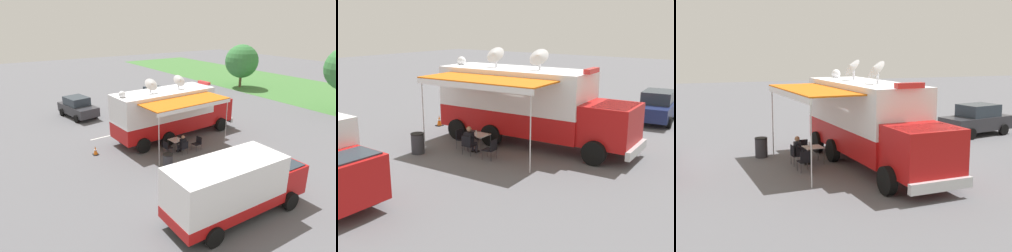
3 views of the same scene
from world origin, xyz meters
TOP-DOWN VIEW (x-y plane):
  - ground_plane at (0.00, 0.00)m, footprint 100.00×100.00m
  - lot_stripe at (-2.68, -2.19)m, footprint 0.40×4.80m
  - command_truck at (-0.01, 0.75)m, footprint 5.30×9.62m
  - folding_table at (2.18, -0.45)m, footprint 0.85×0.85m
  - water_bottle at (2.34, -0.47)m, footprint 0.07×0.07m
  - folding_chair_at_table at (2.98, -0.39)m, footprint 0.51×0.51m
  - folding_chair_beside_table at (2.38, -1.30)m, footprint 0.51×0.51m
  - folding_chair_spare_by_truck at (2.86, 0.80)m, footprint 0.53×0.53m
  - seated_responder at (2.79, -0.40)m, footprint 0.68×0.57m
  - trash_bin at (4.10, -2.31)m, footprint 0.57×0.57m
  - traffic_cone at (0.01, -5.13)m, footprint 0.36×0.36m
  - car_behind_truck at (-8.19, 4.23)m, footprint 4.37×2.37m
  - car_far_corner at (-8.46, -3.59)m, footprint 4.47×2.61m

SIDE VIEW (x-z plane):
  - ground_plane at x=0.00m, z-range 0.00..0.00m
  - lot_stripe at x=-2.68m, z-range 0.00..0.01m
  - traffic_cone at x=0.01m, z-range -0.01..0.57m
  - trash_bin at x=4.10m, z-range 0.00..0.91m
  - folding_chair_at_table at x=2.98m, z-range 0.08..0.95m
  - folding_chair_beside_table at x=2.38m, z-range 0.08..0.95m
  - folding_chair_spare_by_truck at x=2.86m, z-range 0.08..0.95m
  - seated_responder at x=2.79m, z-range 0.03..1.28m
  - folding_table at x=2.18m, z-range 0.31..1.04m
  - water_bottle at x=2.34m, z-range 0.72..0.95m
  - car_behind_truck at x=-8.19m, z-range 0.00..1.76m
  - car_far_corner at x=-8.46m, z-range 0.00..1.76m
  - command_truck at x=-0.01m, z-range -0.32..4.21m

